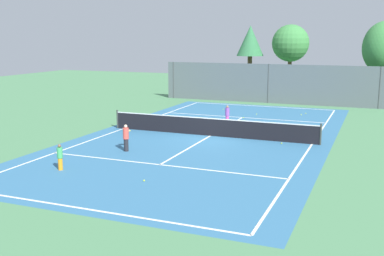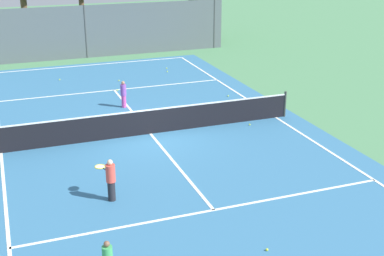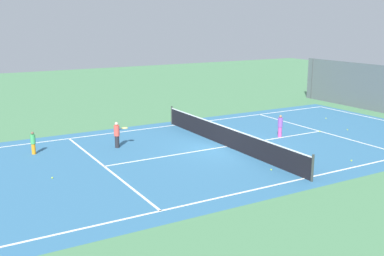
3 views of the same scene
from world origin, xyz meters
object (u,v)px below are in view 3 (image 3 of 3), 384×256
tennis_ball_1 (271,170)px  tennis_ball_6 (52,178)px  tennis_ball_2 (326,118)px  tennis_ball_4 (351,161)px  player_1 (117,134)px  player_0 (280,126)px  player_2 (33,143)px  tennis_ball_0 (320,132)px  tennis_ball_5 (347,130)px

tennis_ball_1 → tennis_ball_6: 8.98m
tennis_ball_1 → tennis_ball_2: (-6.33, 9.72, 0.00)m
tennis_ball_4 → tennis_ball_6: (-4.39, -12.17, 0.00)m
tennis_ball_4 → player_1: bearing=-132.0°
player_0 → tennis_ball_6: 12.34m
player_0 → tennis_ball_1: player_0 is taller
player_1 → tennis_ball_4: 11.10m
player_2 → tennis_ball_1: player_2 is taller
player_2 → tennis_ball_4: bearing=55.5°
player_0 → player_1: size_ratio=0.93×
tennis_ball_1 → tennis_ball_4: size_ratio=1.00×
tennis_ball_2 → tennis_ball_0: bearing=-51.0°
tennis_ball_1 → player_0: bearing=136.0°
player_2 → tennis_ball_1: (7.50, 8.14, -0.52)m
tennis_ball_5 → player_0: bearing=-100.0°
tennis_ball_4 → tennis_ball_6: same height
player_1 → tennis_ball_2: (0.28, 14.02, -0.64)m
tennis_ball_1 → player_1: bearing=-146.9°
tennis_ball_0 → tennis_ball_1: size_ratio=1.00×
player_0 → tennis_ball_1: bearing=-44.0°
player_0 → player_2: bearing=-105.0°
tennis_ball_2 → tennis_ball_4: (7.13, -5.79, 0.00)m
player_0 → tennis_ball_4: (5.02, -0.14, -0.58)m
player_1 → tennis_ball_1: 7.91m
tennis_ball_0 → tennis_ball_6: same height
tennis_ball_0 → tennis_ball_2: bearing=129.0°
tennis_ball_0 → tennis_ball_6: bearing=-88.7°
tennis_ball_2 → player_0: bearing=-69.5°
tennis_ball_0 → player_0: bearing=-96.4°
player_2 → tennis_ball_5: (4.06, 16.59, -0.52)m
player_2 → tennis_ball_0: player_2 is taller
player_0 → tennis_ball_1: size_ratio=18.25×
player_2 → tennis_ball_4: (8.30, 12.08, -0.52)m
tennis_ball_4 → tennis_ball_5: (-4.25, 4.51, 0.00)m
tennis_ball_2 → tennis_ball_6: 18.17m
player_1 → tennis_ball_1: (6.61, 4.30, -0.64)m
player_1 → tennis_ball_6: (3.02, -3.94, -0.64)m
player_1 → tennis_ball_0: bearing=76.3°
tennis_ball_1 → tennis_ball_4: bearing=78.5°
tennis_ball_1 → tennis_ball_6: bearing=-113.5°
player_1 → player_0: bearing=74.1°
player_1 → tennis_ball_5: player_1 is taller
player_2 → player_0: bearing=75.0°
tennis_ball_1 → tennis_ball_4: 4.02m
tennis_ball_4 → tennis_ball_5: 6.20m
player_0 → tennis_ball_0: size_ratio=18.25×
tennis_ball_0 → tennis_ball_2: 3.84m
tennis_ball_6 → player_2: bearing=178.6°
tennis_ball_5 → tennis_ball_6: size_ratio=1.00×
tennis_ball_5 → tennis_ball_2: bearing=156.2°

